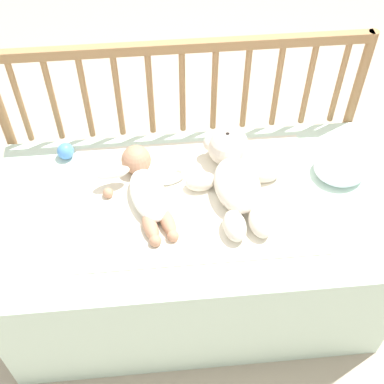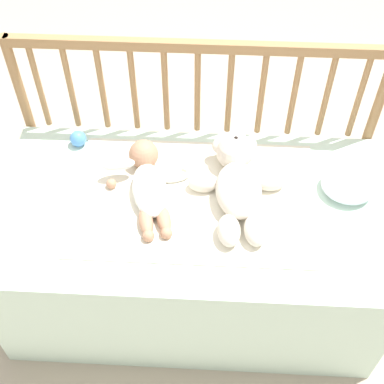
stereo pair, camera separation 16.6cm
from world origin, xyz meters
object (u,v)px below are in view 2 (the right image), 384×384
(teddy_bear, at_px, (238,181))
(toy_ball, at_px, (78,139))
(small_pillow, at_px, (348,185))
(baby, at_px, (148,182))

(teddy_bear, height_order, toy_ball, teddy_bear)
(small_pillow, relative_size, toy_ball, 3.06)
(toy_ball, bearing_deg, baby, -36.18)
(baby, distance_m, toy_ball, 0.35)
(toy_ball, bearing_deg, teddy_bear, -18.82)
(teddy_bear, bearing_deg, small_pillow, 3.93)
(teddy_bear, bearing_deg, baby, -178.60)
(teddy_bear, distance_m, small_pillow, 0.38)
(small_pillow, bearing_deg, baby, -177.19)
(teddy_bear, relative_size, small_pillow, 2.45)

